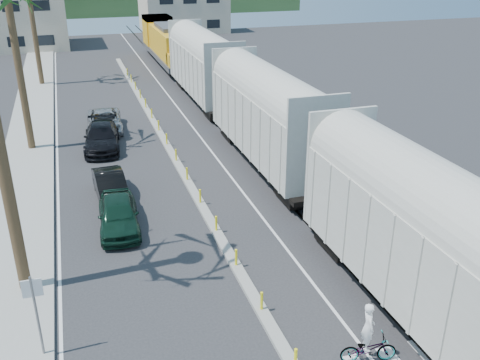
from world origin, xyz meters
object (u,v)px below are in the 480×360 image
(car_lead, at_px, (118,214))
(cyclist, at_px, (368,344))
(car_second, at_px, (111,186))
(street_sign, at_px, (35,306))

(car_lead, bearing_deg, cyclist, -56.43)
(car_lead, bearing_deg, car_second, 93.93)
(car_second, height_order, cyclist, cyclist)
(street_sign, bearing_deg, cyclist, -18.86)
(street_sign, distance_m, car_lead, 8.45)
(car_lead, distance_m, cyclist, 12.75)
(street_sign, xyz_separation_m, car_lead, (3.18, 7.73, -1.22))
(car_lead, xyz_separation_m, car_second, (-0.04, 3.46, -0.07))
(car_second, bearing_deg, cyclist, -69.22)
(street_sign, distance_m, cyclist, 10.23)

